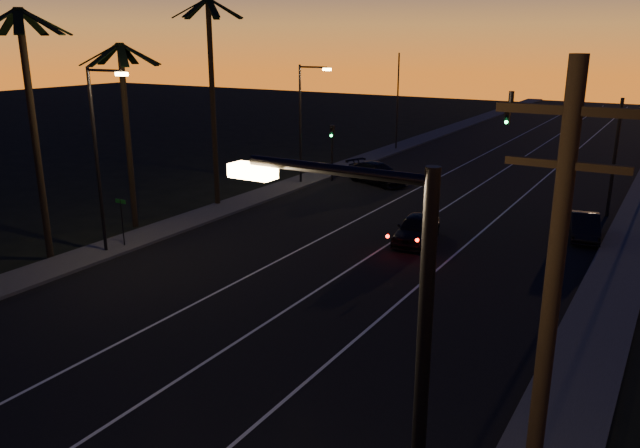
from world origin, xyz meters
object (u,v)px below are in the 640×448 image
Objects in this scene: signal_mast at (574,134)px; cross_car at (377,173)px; utility_pole at (545,352)px; lead_car at (416,229)px; right_car at (585,226)px.

signal_mast reaches higher than cross_car.
utility_pole is 36.04m from cross_car.
cross_car is (-13.37, 1.00, -4.02)m from signal_mast.
utility_pole is at bearing -81.53° from signal_mast.
signal_mast is 1.27× the size of cross_car.
cross_car is (-17.83, 30.99, -4.55)m from utility_pole.
utility_pole reaches higher than lead_car.
signal_mast is 7.00m from right_car.
cross_car reaches higher than right_car.
lead_car is (-10.02, 19.45, -4.56)m from utility_pole.
cross_car reaches higher than lead_car.
lead_car is at bearing -55.91° from cross_car.
right_car is (1.86, -5.35, -4.12)m from signal_mast.
cross_car is (-7.81, 11.54, 0.01)m from lead_car.
lead_car is 1.20× the size of right_car.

